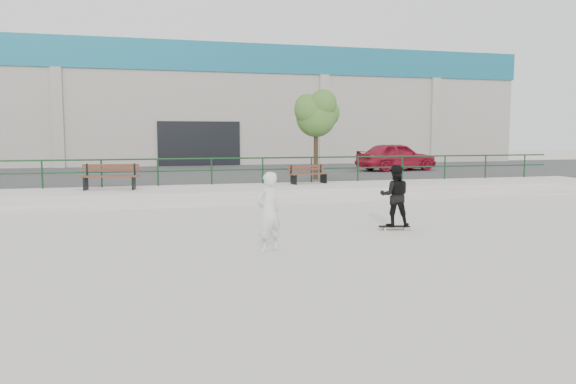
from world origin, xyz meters
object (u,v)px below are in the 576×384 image
object	(u,v)px
bench_left	(110,177)
tree	(317,113)
standing_skater	(395,195)
bench_right	(308,174)
red_car	(396,156)
skateboard	(394,227)
seated_skater	(269,212)

from	to	relation	value
bench_left	tree	xyz separation A→B (m)	(8.36, 2.49, 2.39)
tree	standing_skater	distance (m)	10.33
bench_right	red_car	xyz separation A→B (m)	(6.88, 6.36, 0.38)
red_car	standing_skater	world-z (taller)	red_car
bench_right	tree	world-z (taller)	tree
bench_right	tree	distance (m)	3.36
skateboard	seated_skater	xyz separation A→B (m)	(-3.70, -1.73, 0.75)
standing_skater	seated_skater	distance (m)	4.08
bench_right	standing_skater	world-z (taller)	standing_skater
bench_left	tree	bearing A→B (deg)	25.03
red_car	seated_skater	distance (m)	19.29
skateboard	bench_left	bearing A→B (deg)	145.04
skateboard	bench_right	bearing A→B (deg)	99.96
tree	seated_skater	size ratio (longest dim) A/B	2.29
skateboard	red_car	bearing A→B (deg)	74.90
bench_right	skateboard	bearing A→B (deg)	-103.19
seated_skater	tree	bearing A→B (deg)	-136.57
bench_right	standing_skater	size ratio (longest dim) A/B	1.07
bench_left	bench_right	size ratio (longest dim) A/B	1.21
standing_skater	skateboard	bearing A→B (deg)	-0.00
tree	standing_skater	xyz separation A→B (m)	(-1.17, -9.97, -2.46)
skateboard	standing_skater	xyz separation A→B (m)	(0.00, 0.00, 0.80)
standing_skater	seated_skater	xyz separation A→B (m)	(-3.70, -1.73, -0.05)
bench_left	skateboard	size ratio (longest dim) A/B	2.50
bench_left	bench_right	xyz separation A→B (m)	(7.36, 0.44, -0.08)
bench_left	skateboard	distance (m)	10.42
tree	skateboard	xyz separation A→B (m)	(-1.17, -9.97, -3.26)
red_car	skateboard	world-z (taller)	red_car
bench_right	skateboard	distance (m)	7.96
bench_left	red_car	distance (m)	15.79
tree	red_car	distance (m)	7.59
tree	skateboard	world-z (taller)	tree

